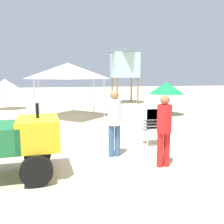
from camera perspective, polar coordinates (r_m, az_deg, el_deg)
ground at (r=5.51m, az=-5.92°, el=-13.32°), size 80.00×80.00×0.00m
stacked_plastic_chairs at (r=7.19m, az=9.61°, el=-2.43°), size 0.48×0.48×1.20m
lifeguard_near_center at (r=6.11m, az=0.56°, el=-1.61°), size 0.32×0.32×1.69m
lifeguard_near_right at (r=5.55m, az=12.09°, el=-3.26°), size 0.32×0.32×1.63m
popup_canopy at (r=12.05m, az=-10.27°, el=9.41°), size 3.00×3.00×2.65m
lifeguard_tower at (r=18.40m, az=3.01°, el=11.57°), size 1.98×1.98×4.16m
beach_umbrella_left at (r=13.02m, az=12.59°, el=5.52°), size 1.82×1.82×1.74m
beach_umbrella_mid at (r=16.17m, az=-23.74°, el=5.98°), size 1.74×1.74×1.85m
cooler_box at (r=8.01m, az=-1.08°, el=-4.77°), size 0.47×0.40×0.41m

